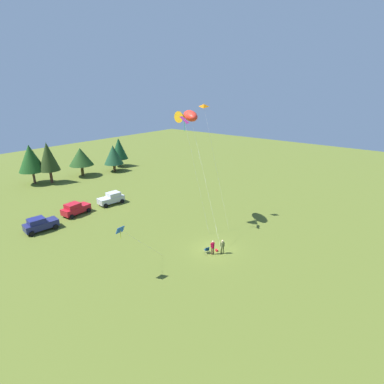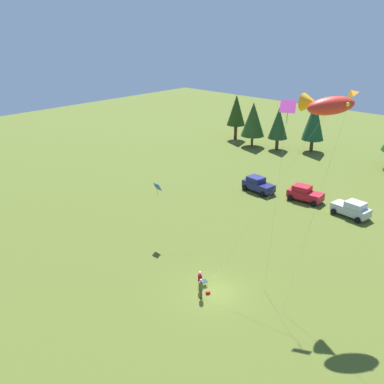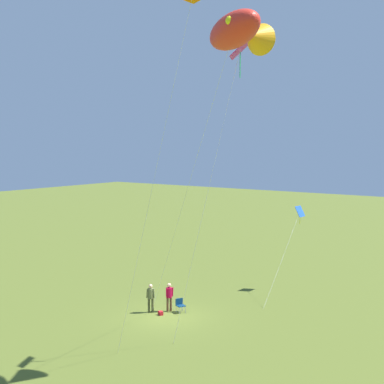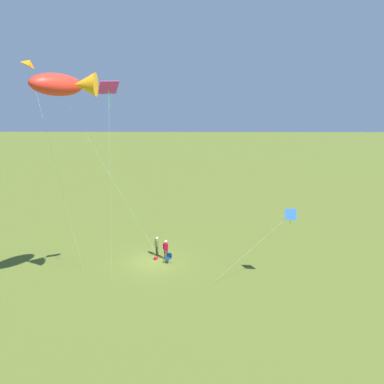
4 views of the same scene
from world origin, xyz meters
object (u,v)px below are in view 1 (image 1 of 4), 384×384
(person_kite_flyer, at_px, (222,246))
(backpack_on_grass, at_px, (217,250))
(kite_large_fish, at_px, (188,116))
(car_silver_compact, at_px, (112,198))
(person_spectator, at_px, (213,246))
(kite_diamond_blue, at_px, (122,231))
(kite_diamond_rainbow, at_px, (185,123))
(folding_chair, at_px, (207,250))
(kite_delta_orange, at_px, (204,106))
(car_navy_hatch, at_px, (40,224))
(car_red_sedan, at_px, (75,209))

(person_kite_flyer, relative_size, backpack_on_grass, 5.44)
(kite_large_fish, bearing_deg, car_silver_compact, 100.63)
(person_spectator, height_order, kite_diamond_blue, kite_diamond_blue)
(kite_large_fish, xyz_separation_m, kite_diamond_blue, (-14.70, -3.76, -9.52))
(kite_diamond_blue, xyz_separation_m, kite_diamond_rainbow, (12.31, 2.32, 8.93))
(folding_chair, relative_size, kite_delta_orange, 0.05)
(backpack_on_grass, xyz_separation_m, kite_large_fish, (4.51, 7.96, 14.71))
(backpack_on_grass, bearing_deg, car_navy_hatch, 115.72)
(person_spectator, height_order, kite_diamond_rainbow, kite_diamond_rainbow)
(backpack_on_grass, height_order, car_silver_compact, car_silver_compact)
(backpack_on_grass, bearing_deg, folding_chair, 151.02)
(person_spectator, bearing_deg, car_red_sedan, 34.84)
(car_navy_hatch, bearing_deg, kite_diamond_blue, 97.92)
(car_red_sedan, xyz_separation_m, car_silver_compact, (6.24, -0.56, 0.00))
(person_spectator, distance_m, kite_diamond_rainbow, 15.04)
(folding_chair, distance_m, kite_delta_orange, 18.51)
(car_silver_compact, bearing_deg, person_spectator, -89.66)
(folding_chair, xyz_separation_m, kite_diamond_blue, (-9.07, 3.58, 4.81))
(car_silver_compact, bearing_deg, car_red_sedan, -177.93)
(person_kite_flyer, bearing_deg, car_red_sedan, 67.63)
(kite_diamond_blue, bearing_deg, kite_large_fish, 14.35)
(kite_diamond_blue, xyz_separation_m, kite_delta_orange, (16.86, 2.90, 10.68))
(kite_large_fish, relative_size, kite_diamond_blue, 2.57)
(car_red_sedan, bearing_deg, backpack_on_grass, 95.71)
(person_spectator, bearing_deg, kite_delta_orange, -20.63)
(car_red_sedan, relative_size, kite_diamond_rainbow, 0.29)
(folding_chair, relative_size, car_red_sedan, 0.19)
(backpack_on_grass, bearing_deg, kite_delta_orange, 46.78)
(car_red_sedan, height_order, kite_large_fish, kite_large_fish)
(car_silver_compact, relative_size, kite_diamond_rainbow, 0.29)
(person_kite_flyer, height_order, folding_chair, person_kite_flyer)
(person_spectator, relative_size, kite_diamond_blue, 0.29)
(person_kite_flyer, height_order, kite_diamond_blue, kite_diamond_blue)
(kite_diamond_blue, bearing_deg, person_kite_flyer, -26.21)
(car_navy_hatch, height_order, kite_diamond_rainbow, kite_diamond_rainbow)
(person_kite_flyer, height_order, kite_diamond_rainbow, kite_diamond_rainbow)
(person_spectator, height_order, car_red_sedan, car_red_sedan)
(backpack_on_grass, distance_m, car_red_sedan, 23.33)
(folding_chair, distance_m, car_red_sedan, 22.52)
(person_spectator, bearing_deg, person_kite_flyer, -107.08)
(kite_delta_orange, bearing_deg, backpack_on_grass, -133.22)
(car_navy_hatch, bearing_deg, kite_delta_orange, 146.92)
(backpack_on_grass, height_order, kite_delta_orange, kite_delta_orange)
(folding_chair, height_order, kite_large_fish, kite_large_fish)
(person_kite_flyer, bearing_deg, car_navy_hatch, 81.95)
(person_spectator, relative_size, kite_large_fish, 0.11)
(backpack_on_grass, relative_size, car_red_sedan, 0.07)
(kite_large_fish, bearing_deg, kite_diamond_rainbow, -148.88)
(car_navy_hatch, bearing_deg, backpack_on_grass, 122.95)
(backpack_on_grass, bearing_deg, person_spectator, -178.59)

